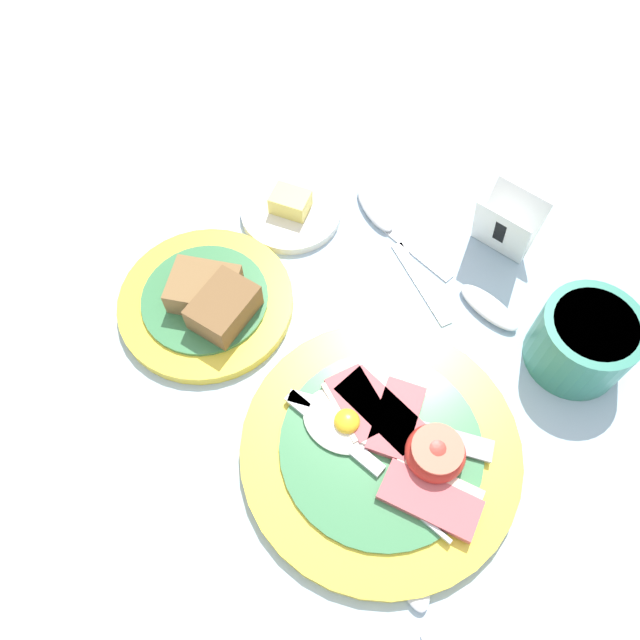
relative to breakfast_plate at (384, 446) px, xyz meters
name	(u,v)px	position (x,y,z in m)	size (l,w,h in m)	color
ground_plane	(323,417)	(-0.06, 0.00, -0.01)	(3.00, 3.00, 0.00)	#A3BCD1
breakfast_plate	(384,446)	(0.00, 0.00, 0.00)	(0.25, 0.25, 0.04)	yellow
bread_plate	(208,301)	(-0.22, 0.03, 0.00)	(0.18, 0.18, 0.05)	yellow
sugar_cup	(584,340)	(0.11, 0.18, 0.03)	(0.09, 0.09, 0.07)	#337F6B
butter_dish	(291,210)	(-0.22, 0.18, 0.00)	(0.11, 0.11, 0.03)	silver
number_card	(506,226)	(-0.01, 0.26, 0.03)	(0.06, 0.05, 0.07)	white
teaspoon_by_saucer	(387,226)	(-0.12, 0.22, -0.01)	(0.17, 0.12, 0.01)	silver
teaspoon_near_cup	(420,602)	(0.09, -0.09, -0.01)	(0.15, 0.15, 0.01)	silver
teaspoon_stray	(468,291)	(-0.01, 0.19, -0.01)	(0.19, 0.07, 0.01)	silver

